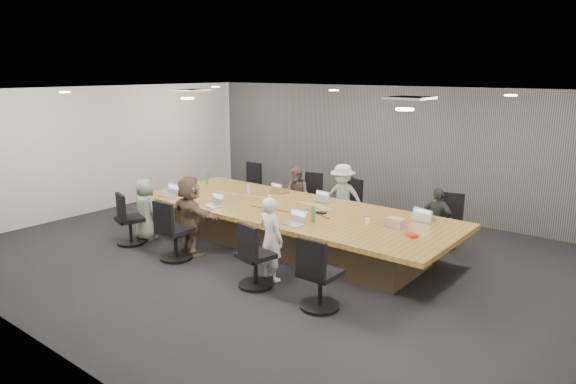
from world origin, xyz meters
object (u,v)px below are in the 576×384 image
Objects in this scene: laptop_1 at (280,192)px; laptop_2 at (327,201)px; stapler at (303,213)px; chair_7 at (320,279)px; snack_packet at (412,235)px; laptop_6 at (293,224)px; person_2 at (342,198)px; laptop_4 at (168,195)px; person_1 at (297,195)px; bottle_green_left at (207,179)px; chair_6 at (256,260)px; laptop_5 at (213,206)px; bottle_green_right at (313,214)px; mug_brown at (190,185)px; chair_0 at (248,189)px; chair_4 at (130,223)px; chair_3 at (443,227)px; chair_1 at (307,201)px; person_3 at (436,220)px; conference_table at (291,226)px; person_4 at (145,209)px; chair_2 at (351,209)px; bottle_clear at (248,189)px; laptop_3 at (424,219)px; person_5 at (190,215)px; chair_5 at (175,235)px; person_6 at (271,239)px; canvas_bag at (396,223)px.

laptop_2 is (1.13, 0.00, 0.00)m from laptop_1.
chair_7 is at bearing -34.25° from stapler.
laptop_6 is at bearing -160.47° from snack_packet.
laptop_1 is 0.90× the size of laptop_6.
person_2 is at bearing -87.55° from laptop_2.
person_1 is at bearing 59.64° from laptop_4.
laptop_6 is (3.10, 0.00, 0.00)m from laptop_4.
chair_7 is at bearing -25.42° from bottle_green_left.
stapler is (-0.23, 1.48, 0.36)m from chair_6.
laptop_6 is (1.82, 0.00, 0.00)m from laptop_5.
bottle_green_right is 3.45m from mug_brown.
bottle_green_left is at bearing 163.97° from laptop_6.
chair_0 is at bearing 99.76° from laptop_4.
laptop_4 is (0.00, 0.90, 0.35)m from chair_4.
laptop_6 is 1.79× the size of snack_packet.
chair_3 is 2.35× the size of laptop_6.
chair_3 is at bearing 172.76° from chair_1.
chair_3 is 3.25× the size of bottle_green_left.
laptop_5 is (-0.26, -2.15, 0.17)m from person_1.
person_3 is (4.60, 3.05, 0.19)m from chair_4.
laptop_4 reaches higher than conference_table.
chair_6 is at bearing 173.59° from person_4.
bottle_green_right is (0.56, -1.77, 0.18)m from person_2.
bottle_clear reaches higher than chair_2.
person_3 reaches higher than bottle_green_left.
laptop_5 is at bearing -82.14° from bottle_clear.
laptop_3 is at bearing 77.49° from chair_3.
conference_table is 17.11× the size of laptop_3.
conference_table is at bearing -113.59° from person_2.
person_2 is (1.13, -0.35, 0.30)m from chair_1.
person_4 is 1.28m from person_5.
chair_5 is 2.37m from bottle_green_right.
person_5 is at bearing 77.85° from chair_1.
bottle_green_left is (-2.87, -1.28, 0.47)m from chair_2.
bottle_clear reaches higher than chair_3.
chair_7 reaches higher than laptop_3.
chair_2 is 2.55× the size of laptop_2.
conference_table is at bearing 53.35° from chair_4.
mug_brown is (-4.81, -1.76, 0.42)m from chair_3.
chair_3 is 3.41m from person_6.
chair_1 is 4.98× the size of stapler.
bottle_clear is at bearing -124.21° from person_4.
laptop_3 is at bearing -114.95° from person_6.
laptop_2 is 1.29× the size of bottle_green_left.
person_2 reaches higher than canvas_bag.
chair_2 is 1.19m from person_1.
laptop_2 is (1.13, -0.90, 0.37)m from chair_1.
canvas_bag reaches higher than mug_brown.
person_2 is at bearing 80.79° from conference_table.
chair_7 reaches higher than laptop_2.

